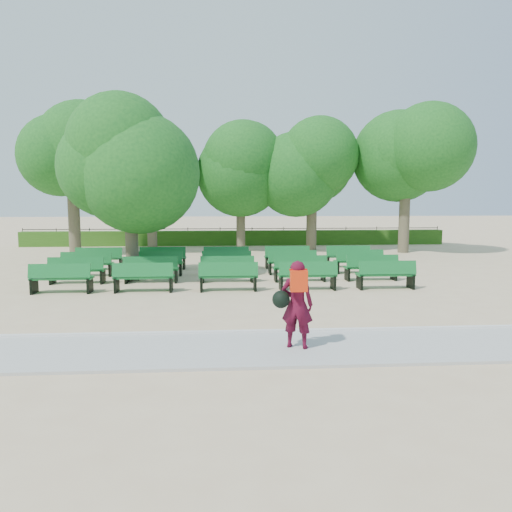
{
  "coord_description": "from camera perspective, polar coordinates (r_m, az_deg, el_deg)",
  "views": [
    {
      "loc": [
        -0.95,
        -16.82,
        2.99
      ],
      "look_at": [
        0.17,
        -1.0,
        1.1
      ],
      "focal_mm": 35.0,
      "sensor_mm": 36.0,
      "label": 1
    }
  ],
  "objects": [
    {
      "name": "ground",
      "position": [
        17.1,
        -0.8,
        -3.27
      ],
      "size": [
        120.0,
        120.0,
        0.0
      ],
      "primitive_type": "plane",
      "color": "tan"
    },
    {
      "name": "tree_among",
      "position": [
        18.22,
        -14.25,
        10.01
      ],
      "size": [
        4.53,
        4.53,
        6.13
      ],
      "color": "brown",
      "rests_on": "ground"
    },
    {
      "name": "tree_line",
      "position": [
        27.0,
        -2.0,
        0.43
      ],
      "size": [
        21.8,
        6.8,
        7.04
      ],
      "primitive_type": null,
      "color": "#1B5F1B",
      "rests_on": "ground"
    },
    {
      "name": "curb",
      "position": [
        11.01,
        1.06,
        -8.69
      ],
      "size": [
        30.0,
        0.12,
        0.1
      ],
      "primitive_type": "cube",
      "color": "silver",
      "rests_on": "ground"
    },
    {
      "name": "fence",
      "position": [
        31.37,
        -2.29,
        1.32
      ],
      "size": [
        26.0,
        0.1,
        1.02
      ],
      "primitive_type": null,
      "color": "black",
      "rests_on": "ground"
    },
    {
      "name": "hedge",
      "position": [
        30.93,
        -2.27,
        2.08
      ],
      "size": [
        26.0,
        0.7,
        0.9
      ],
      "primitive_type": "cube",
      "color": "#2C5A17",
      "rests_on": "ground"
    },
    {
      "name": "paving",
      "position": [
        9.91,
        1.66,
        -10.57
      ],
      "size": [
        30.0,
        2.2,
        0.06
      ],
      "primitive_type": "cube",
      "color": "#AAABA6",
      "rests_on": "ground"
    },
    {
      "name": "person",
      "position": [
        9.7,
        4.57,
        -5.38
      ],
      "size": [
        0.86,
        0.6,
        1.71
      ],
      "rotation": [
        0.0,
        0.0,
        2.78
      ],
      "color": "#480A1D",
      "rests_on": "ground"
    },
    {
      "name": "bench_array",
      "position": [
        18.46,
        -3.45,
        -2.24
      ],
      "size": [
        1.9,
        0.68,
        1.18
      ],
      "rotation": [
        0.0,
        0.0,
        -0.05
      ],
      "color": "#116528",
      "rests_on": "ground"
    }
  ]
}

